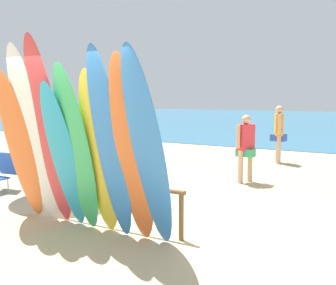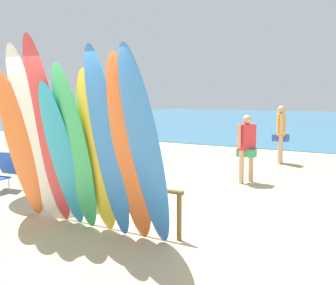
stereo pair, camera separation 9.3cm
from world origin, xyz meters
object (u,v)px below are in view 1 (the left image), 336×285
(surfboard_orange_0, at_px, (20,146))
(surfboard_rack, at_px, (102,189))
(beachgoer_near_rack, at_px, (279,130))
(beach_chair_blue, at_px, (104,159))
(surfboard_red_2, at_px, (49,133))
(beachgoer_strolling, at_px, (94,147))
(surfboard_orange_7, at_px, (132,152))
(surfboard_blue_8, at_px, (148,151))
(beach_chair_striped, at_px, (49,159))
(surfboard_yellow_5, at_px, (99,154))
(surfboard_white_1, at_px, (33,136))
(surfboard_blue_6, at_px, (110,145))
(beach_umbrella, at_px, (53,102))
(surfboard_green_4, at_px, (76,149))
(surfboard_teal_3, at_px, (63,156))
(beachgoer_midbeach, at_px, (246,144))

(surfboard_orange_0, bearing_deg, surfboard_rack, 20.66)
(beachgoer_near_rack, height_order, beach_chair_blue, beachgoer_near_rack)
(surfboard_red_2, distance_m, beachgoer_strolling, 2.64)
(surfboard_orange_7, distance_m, beach_chair_blue, 4.95)
(surfboard_blue_8, bearing_deg, beach_chair_striped, 152.16)
(surfboard_yellow_5, bearing_deg, surfboard_blue_8, -13.26)
(surfboard_yellow_5, bearing_deg, surfboard_orange_7, -12.94)
(surfboard_white_1, distance_m, surfboard_blue_6, 1.51)
(beach_chair_blue, bearing_deg, surfboard_white_1, -44.51)
(surfboard_blue_6, relative_size, surfboard_blue_8, 1.00)
(beach_chair_blue, distance_m, beach_chair_striped, 1.32)
(surfboard_rack, distance_m, beachgoer_strolling, 2.54)
(beach_chair_striped, bearing_deg, beachgoer_strolling, -26.24)
(surfboard_blue_8, bearing_deg, surfboard_red_2, -179.89)
(surfboard_yellow_5, bearing_deg, surfboard_rack, 122.97)
(surfboard_orange_7, relative_size, beach_umbrella, 1.17)
(surfboard_orange_0, distance_m, surfboard_orange_7, 2.18)
(surfboard_green_4, height_order, surfboard_yellow_5, surfboard_green_4)
(surfboard_red_2, xyz_separation_m, surfboard_yellow_5, (0.89, 0.08, -0.25))
(surfboard_green_4, bearing_deg, surfboard_blue_8, 1.01)
(surfboard_orange_7, bearing_deg, surfboard_green_4, 174.37)
(beach_chair_blue, bearing_deg, surfboard_green_4, -33.55)
(surfboard_red_2, height_order, surfboard_green_4, surfboard_red_2)
(surfboard_green_4, xyz_separation_m, beachgoer_near_rack, (0.61, 7.68, -0.24))
(surfboard_teal_3, distance_m, surfboard_green_4, 0.29)
(surfboard_green_4, relative_size, surfboard_blue_6, 0.92)
(surfboard_white_1, xyz_separation_m, beachgoer_strolling, (-0.84, 2.32, -0.47))
(surfboard_green_4, distance_m, surfboard_blue_8, 1.28)
(surfboard_red_2, bearing_deg, beachgoer_midbeach, 69.55)
(surfboard_teal_3, xyz_separation_m, surfboard_blue_8, (1.54, -0.09, 0.20))
(beachgoer_midbeach, relative_size, beach_chair_blue, 1.80)
(surfboard_red_2, relative_size, surfboard_yellow_5, 1.22)
(beach_chair_striped, bearing_deg, surfboard_blue_8, -43.30)
(surfboard_green_4, relative_size, beach_chair_striped, 2.98)
(surfboard_orange_0, relative_size, beach_umbrella, 1.11)
(surfboard_green_4, xyz_separation_m, surfboard_blue_8, (1.27, -0.08, 0.08))
(beach_chair_striped, relative_size, beach_umbrella, 0.38)
(surfboard_teal_3, bearing_deg, beach_umbrella, 140.10)
(beach_chair_blue, relative_size, beach_umbrella, 0.39)
(surfboard_orange_0, xyz_separation_m, surfboard_orange_7, (2.18, -0.03, 0.07))
(surfboard_yellow_5, relative_size, beach_chair_blue, 2.78)
(beachgoer_strolling, distance_m, beachgoer_midbeach, 3.37)
(surfboard_orange_0, xyz_separation_m, surfboard_blue_6, (1.82, -0.03, 0.13))
(beachgoer_near_rack, bearing_deg, surfboard_green_4, 154.13)
(surfboard_orange_0, distance_m, surfboard_yellow_5, 1.54)
(surfboard_yellow_5, bearing_deg, surfboard_orange_0, 179.31)
(surfboard_rack, relative_size, beachgoer_near_rack, 1.72)
(surfboard_rack, bearing_deg, surfboard_red_2, -139.17)
(surfboard_teal_3, relative_size, surfboard_yellow_5, 0.95)
(surfboard_yellow_5, relative_size, beachgoer_strolling, 1.53)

